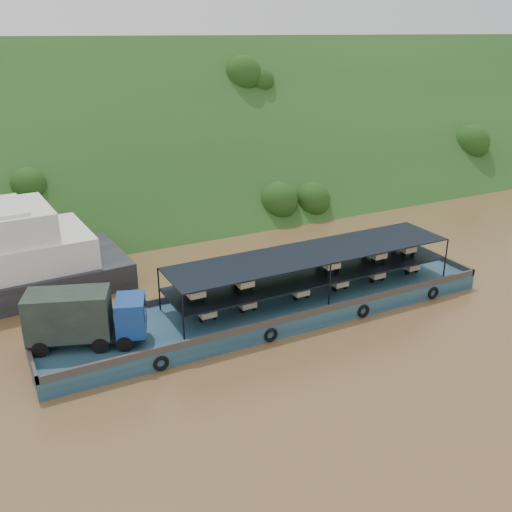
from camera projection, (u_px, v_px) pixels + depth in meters
name	position (u px, v px, depth m)	size (l,w,h in m)	color
ground	(295.00, 301.00, 46.10)	(160.00, 160.00, 0.00)	brown
hillside	(156.00, 195.00, 75.87)	(140.00, 28.00, 28.00)	#1A3B15
cargo_barge	(252.00, 305.00, 42.58)	(35.11, 7.18, 4.99)	#152F4B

